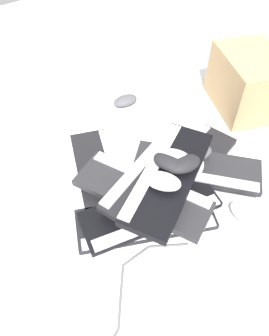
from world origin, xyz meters
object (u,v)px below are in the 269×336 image
at_px(keyboard_3, 151,210).
at_px(mouse_5, 163,181).
at_px(mouse_6, 170,162).
at_px(keyboard_4, 143,193).
at_px(mouse_7, 125,101).
at_px(mouse_4, 174,157).
at_px(keyboard_5, 197,168).
at_px(keyboard_7, 168,176).
at_px(cardboard_box, 247,82).
at_px(keyboard_0, 189,165).
at_px(keyboard_1, 101,175).
at_px(keyboard_6, 156,172).
at_px(mouse_0, 194,167).
at_px(mouse_2, 245,213).
at_px(keyboard_2, 146,220).
at_px(mouse_3, 184,164).
at_px(mouse_1, 198,153).

bearing_deg(keyboard_3, mouse_5, -3.31).
relative_size(keyboard_3, mouse_6, 4.19).
height_order(keyboard_4, mouse_7, keyboard_4).
relative_size(keyboard_4, mouse_4, 4.20).
height_order(keyboard_5, mouse_5, mouse_5).
height_order(keyboard_7, mouse_7, keyboard_7).
height_order(keyboard_4, cardboard_box, cardboard_box).
distance_m(keyboard_0, mouse_6, 0.22).
height_order(keyboard_1, mouse_6, mouse_6).
distance_m(keyboard_6, cardboard_box, 0.61).
distance_m(mouse_0, mouse_6, 0.14).
xyz_separation_m(mouse_2, mouse_6, (-0.15, 0.21, 0.15)).
bearing_deg(mouse_6, keyboard_1, 16.56).
relative_size(keyboard_2, mouse_6, 4.21).
distance_m(keyboard_0, cardboard_box, 0.46).
height_order(keyboard_6, mouse_6, mouse_6).
bearing_deg(keyboard_1, mouse_3, -52.64).
bearing_deg(mouse_1, keyboard_4, -168.17).
xyz_separation_m(keyboard_4, keyboard_6, (0.07, 0.02, 0.03)).
relative_size(keyboard_1, mouse_0, 4.22).
bearing_deg(mouse_0, mouse_7, -130.19).
distance_m(mouse_3, mouse_7, 0.55).
distance_m(mouse_3, mouse_6, 0.04).
distance_m(keyboard_6, mouse_5, 0.11).
xyz_separation_m(keyboard_7, mouse_1, (0.18, 0.05, -0.05)).
height_order(keyboard_3, mouse_5, mouse_5).
xyz_separation_m(keyboard_4, mouse_0, (0.20, -0.02, 0.01)).
relative_size(mouse_5, cardboard_box, 0.35).
bearing_deg(mouse_7, mouse_1, 94.74).
relative_size(keyboard_6, mouse_0, 4.22).
xyz_separation_m(keyboard_2, mouse_6, (0.12, 0.05, 0.16)).
xyz_separation_m(keyboard_0, keyboard_6, (-0.17, -0.01, 0.09)).
relative_size(keyboard_1, keyboard_7, 1.02).
bearing_deg(mouse_4, keyboard_6, -162.07).
distance_m(keyboard_0, keyboard_6, 0.19).
distance_m(mouse_0, mouse_7, 0.50).
xyz_separation_m(keyboard_2, keyboard_6, (0.10, 0.08, 0.09)).
relative_size(keyboard_2, mouse_4, 4.21).
bearing_deg(keyboard_6, mouse_4, -33.04).
relative_size(keyboard_3, keyboard_7, 1.01).
relative_size(keyboard_2, keyboard_3, 1.00).
height_order(keyboard_2, mouse_5, mouse_5).
distance_m(mouse_6, mouse_7, 0.53).
height_order(mouse_3, mouse_6, same).
height_order(keyboard_5, keyboard_7, keyboard_7).
xyz_separation_m(mouse_7, cardboard_box, (0.41, -0.30, 0.10)).
height_order(mouse_0, cardboard_box, cardboard_box).
relative_size(mouse_1, cardboard_box, 0.35).
bearing_deg(keyboard_1, mouse_5, -71.78).
height_order(keyboard_3, mouse_3, mouse_3).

